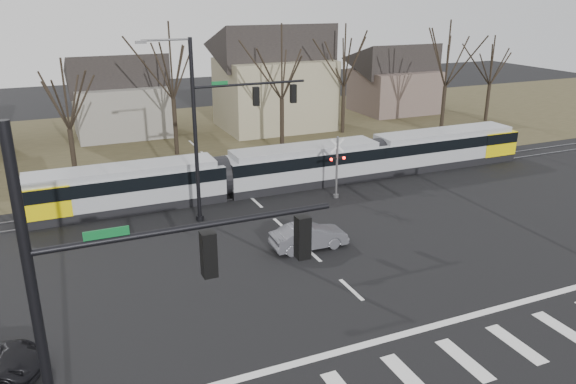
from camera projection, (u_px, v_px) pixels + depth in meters
name	position (u px, v px, depth m)	size (l,w,h in m)	color
ground	(376.00, 312.00, 22.96)	(140.00, 140.00, 0.00)	black
grass_verge	(187.00, 138.00, 50.63)	(140.00, 28.00, 0.01)	#38331E
crosswalk	(437.00, 368.00, 19.50)	(27.00, 2.60, 0.01)	silver
stop_line	(401.00, 335.00, 21.41)	(28.00, 0.35, 0.01)	silver
lane_dashes	(246.00, 192.00, 36.80)	(0.18, 30.00, 0.01)	silver
rail_pair	(247.00, 193.00, 36.61)	(90.00, 1.52, 0.06)	#59595E
tram	(303.00, 164.00, 37.87)	(35.41, 2.63, 2.68)	gray
sedan	(309.00, 236.00, 28.55)	(4.00, 1.50, 1.30)	#515159
signal_pole_near_left	(121.00, 321.00, 11.96)	(9.28, 0.44, 10.20)	black
signal_pole_far	(223.00, 120.00, 30.97)	(9.28, 0.44, 10.20)	black
rail_crossing_signal	(337.00, 169.00, 35.28)	(1.08, 0.36, 4.00)	#59595B
tree_row	(226.00, 91.00, 44.53)	(59.20, 7.20, 10.00)	black
house_b	(119.00, 91.00, 50.89)	(8.64, 7.56, 7.65)	slate
house_c	(274.00, 73.00, 53.14)	(10.80, 8.64, 10.10)	gray
house_d	(395.00, 75.00, 60.93)	(8.64, 7.56, 7.65)	brown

